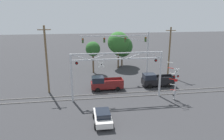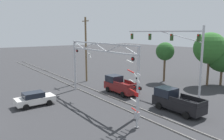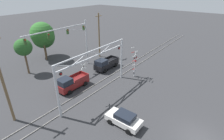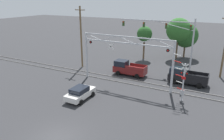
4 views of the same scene
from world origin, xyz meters
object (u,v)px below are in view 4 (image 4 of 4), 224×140
(crossing_gantry, at_px, (126,53))
(background_tree_beyond_span, at_px, (179,30))
(traffic_signal_span, at_px, (173,34))
(utility_pole_left, at_px, (81,37))
(crossing_signal_mast, at_px, (182,83))
(sedan_waiting, at_px, (80,93))
(pickup_truck_lead, at_px, (128,68))
(background_tree_far_right_verge, at_px, (145,34))
(pickup_truck_following, at_px, (186,77))
(background_tree_far_left_verge, at_px, (186,36))

(crossing_gantry, height_order, background_tree_beyond_span, background_tree_beyond_span)
(traffic_signal_span, height_order, utility_pole_left, utility_pole_left)
(crossing_gantry, relative_size, crossing_signal_mast, 2.31)
(crossing_gantry, bearing_deg, sedan_waiting, -112.70)
(pickup_truck_lead, xyz_separation_m, background_tree_far_right_verge, (-1.15, 9.83, 3.67))
(pickup_truck_lead, bearing_deg, pickup_truck_following, 2.73)
(crossing_signal_mast, bearing_deg, background_tree_far_right_verge, 123.48)
(crossing_gantry, distance_m, utility_pole_left, 10.36)
(utility_pole_left, relative_size, background_tree_far_left_verge, 1.51)
(utility_pole_left, bearing_deg, background_tree_far_left_verge, 46.15)
(crossing_signal_mast, bearing_deg, pickup_truck_lead, 149.16)
(sedan_waiting, bearing_deg, pickup_truck_lead, 81.62)
(crossing_signal_mast, distance_m, pickup_truck_lead, 10.35)
(background_tree_beyond_span, bearing_deg, background_tree_far_right_verge, -151.39)
(pickup_truck_lead, bearing_deg, crossing_gantry, -71.88)
(utility_pole_left, bearing_deg, pickup_truck_following, 1.26)
(traffic_signal_span, height_order, pickup_truck_lead, traffic_signal_span)
(pickup_truck_lead, distance_m, pickup_truck_following, 8.32)
(crossing_signal_mast, bearing_deg, pickup_truck_following, 95.24)
(traffic_signal_span, height_order, pickup_truck_following, traffic_signal_span)
(crossing_gantry, xyz_separation_m, pickup_truck_following, (7.10, 4.09, -3.28))
(background_tree_far_right_verge, bearing_deg, crossing_gantry, -80.09)
(crossing_gantry, relative_size, background_tree_beyond_span, 1.64)
(background_tree_far_left_verge, bearing_deg, sedan_waiting, -105.76)
(pickup_truck_following, bearing_deg, background_tree_far_right_verge, 135.11)
(crossing_gantry, relative_size, sedan_waiting, 3.17)
(sedan_waiting, bearing_deg, utility_pole_left, 124.22)
(crossing_signal_mast, bearing_deg, sedan_waiting, -154.70)
(pickup_truck_lead, xyz_separation_m, pickup_truck_following, (8.31, 0.40, 0.00))
(crossing_signal_mast, relative_size, background_tree_far_left_verge, 0.83)
(pickup_truck_following, relative_size, sedan_waiting, 1.30)
(pickup_truck_following, height_order, background_tree_far_right_verge, background_tree_far_right_verge)
(pickup_truck_lead, distance_m, background_tree_beyond_span, 14.22)
(crossing_gantry, height_order, crossing_signal_mast, crossing_gantry)
(utility_pole_left, xyz_separation_m, background_tree_far_left_verge, (13.88, 14.45, -0.85))
(crossing_gantry, distance_m, traffic_signal_span, 9.41)
(pickup_truck_following, distance_m, background_tree_beyond_span, 13.76)
(crossing_signal_mast, xyz_separation_m, background_tree_beyond_span, (-4.50, 18.09, 3.20))
(crossing_signal_mast, height_order, sedan_waiting, crossing_signal_mast)
(crossing_signal_mast, relative_size, traffic_signal_span, 0.46)
(pickup_truck_lead, bearing_deg, background_tree_far_left_verge, 69.34)
(pickup_truck_lead, relative_size, background_tree_far_left_verge, 0.75)
(crossing_signal_mast, distance_m, pickup_truck_following, 5.81)
(sedan_waiting, distance_m, utility_pole_left, 13.06)
(crossing_gantry, height_order, utility_pole_left, utility_pole_left)
(crossing_gantry, height_order, pickup_truck_following, crossing_gantry)
(crossing_gantry, bearing_deg, utility_pole_left, 158.87)
(pickup_truck_lead, height_order, background_tree_far_left_verge, background_tree_far_left_verge)
(traffic_signal_span, bearing_deg, sedan_waiting, -113.92)
(pickup_truck_following, xyz_separation_m, utility_pole_left, (-16.73, -0.37, 4.09))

